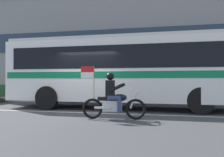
# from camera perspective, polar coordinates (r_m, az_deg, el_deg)

# --- Properties ---
(ground_plane) EXTENTS (60.00, 60.00, 0.00)m
(ground_plane) POSITION_cam_1_polar(r_m,az_deg,el_deg) (10.84, -5.91, -7.29)
(ground_plane) COLOR #3D3D3F
(sidewalk_curb) EXTENTS (28.00, 3.80, 0.15)m
(sidewalk_curb) POSITION_cam_1_polar(r_m,az_deg,el_deg) (15.71, 0.30, -4.86)
(sidewalk_curb) COLOR gray
(sidewalk_curb) RESTS_ON ground_plane
(lane_center_stripe) EXTENTS (26.60, 0.14, 0.01)m
(lane_center_stripe) POSITION_cam_1_polar(r_m,az_deg,el_deg) (10.28, -7.03, -7.65)
(lane_center_stripe) COLOR silver
(lane_center_stripe) RESTS_ON ground_plane
(office_building_facade) EXTENTS (28.00, 0.89, 11.92)m
(office_building_facade) POSITION_cam_1_polar(r_m,az_deg,el_deg) (18.49, 1.97, 14.23)
(office_building_facade) COLOR gray
(office_building_facade) RESTS_ON ground_plane
(transit_bus) EXTENTS (11.06, 2.76, 3.22)m
(transit_bus) POSITION_cam_1_polar(r_m,az_deg,el_deg) (11.53, 3.62, 2.50)
(transit_bus) COLOR white
(transit_bus) RESTS_ON ground_plane
(motorcycle_with_rider) EXTENTS (2.19, 0.67, 1.78)m
(motorcycle_with_rider) POSITION_cam_1_polar(r_m,az_deg,el_deg) (8.47, 0.23, -4.71)
(motorcycle_with_rider) COLOR black
(motorcycle_with_rider) RESTS_ON ground_plane
(fire_hydrant) EXTENTS (0.22, 0.30, 0.75)m
(fire_hydrant) POSITION_cam_1_polar(r_m,az_deg,el_deg) (15.68, -11.72, -3.24)
(fire_hydrant) COLOR red
(fire_hydrant) RESTS_ON sidewalk_curb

